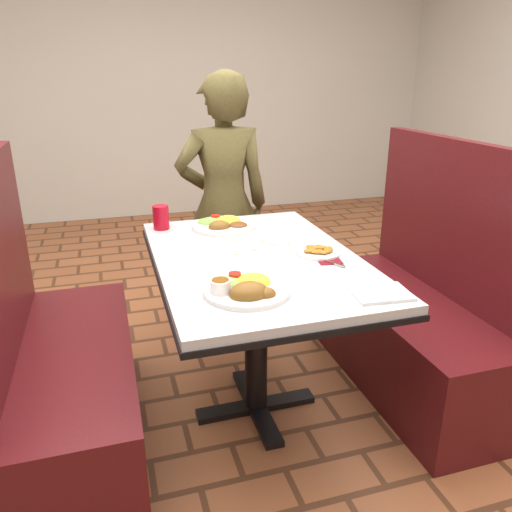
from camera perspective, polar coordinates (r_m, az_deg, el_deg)
The scene contains 14 objects.
dining_table at distance 2.07m, azimuth -0.00°, elevation -2.50°, with size 0.81×1.21×0.75m.
booth_bench_left at distance 2.16m, azimuth -21.27°, elevation -12.72°, with size 0.47×1.20×1.17m.
booth_bench_right at distance 2.54m, azimuth 17.67°, elevation -7.10°, with size 0.47×1.20×1.17m.
diner_person at distance 2.88m, azimuth -3.74°, elevation 5.77°, with size 0.54×0.35×1.47m, color brown.
near_dinner_plate at distance 1.68m, azimuth -1.19°, elevation -3.25°, with size 0.30×0.30×0.09m.
far_dinner_plate at distance 2.41m, azimuth -3.76°, elevation 3.92°, with size 0.30×0.30×0.08m.
plantain_plate at distance 2.07m, azimuth 7.10°, elevation 0.53°, with size 0.18×0.18×0.03m.
maroon_napkin at distance 2.00m, azimuth 8.37°, elevation -0.51°, with size 0.09×0.09×0.00m, color maroon.
spoon_utensil at distance 1.98m, azimuth 8.52°, elevation -0.68°, with size 0.01×0.14×0.00m, color silver.
red_tumbler at distance 2.41m, azimuth -10.81°, elevation 4.36°, with size 0.08×0.08×0.11m, color #B90C1D.
paper_napkin at distance 1.73m, azimuth 14.07°, elevation -4.17°, with size 0.19×0.14×0.01m, color silver.
knife_utensil at distance 1.68m, azimuth 0.12°, elevation -4.08°, with size 0.01×0.18×0.00m, color silver.
fork_utensil at distance 1.70m, azimuth 1.99°, elevation -3.91°, with size 0.01×0.16×0.00m, color #BBBCC0.
lettuce_shreds at distance 2.10m, azimuth 0.57°, elevation 0.68°, with size 0.28×0.32×0.00m, color #8BC74F, non-canonical shape.
Camera 1 is at (-0.55, -1.82, 1.46)m, focal length 35.00 mm.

